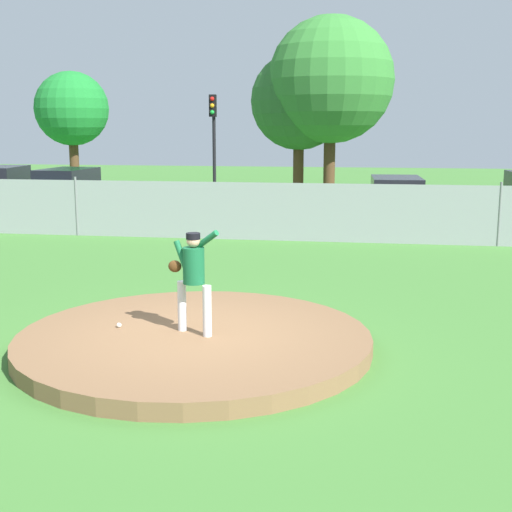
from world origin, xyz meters
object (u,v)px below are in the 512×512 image
Objects in this scene: pitcher_youth at (193,272)px; baseball at (119,325)px; traffic_light_near at (213,130)px; parked_car_teal at (68,193)px; traffic_cone_orange at (213,213)px; parked_car_champagne at (396,201)px.

baseball is at bearing 175.11° from pitcher_youth.
traffic_light_near reaches higher than pitcher_youth.
parked_car_teal is (-8.50, 14.65, -0.36)m from pitcher_youth.
baseball is 13.99m from traffic_cone_orange.
pitcher_youth is at bearing -78.51° from traffic_light_near.
traffic_light_near is (-1.01, 4.86, 2.86)m from traffic_cone_orange.
traffic_cone_orange is at bearing 101.43° from pitcher_youth.
pitcher_youth reaches higher than baseball.
parked_car_teal is 5.73m from traffic_cone_orange.
parked_car_champagne is 8.95m from traffic_light_near.
parked_car_teal is 8.24× the size of traffic_cone_orange.
parked_car_champagne is 6.39m from traffic_cone_orange.
traffic_cone_orange is (-2.83, 14.00, -0.92)m from pitcher_youth.
parked_car_teal is 6.69m from traffic_light_near.
traffic_cone_orange is at bearing -176.74° from parked_car_champagne.
pitcher_youth is 0.33× the size of parked_car_champagne.
pitcher_youth is 19.35m from traffic_light_near.
baseball is 0.02× the size of traffic_light_near.
parked_car_champagne is (4.75, 14.26, 0.48)m from baseball.
traffic_cone_orange is 5.73m from traffic_light_near.
baseball is 15.04m from parked_car_champagne.
pitcher_youth is 14.80m from parked_car_champagne.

